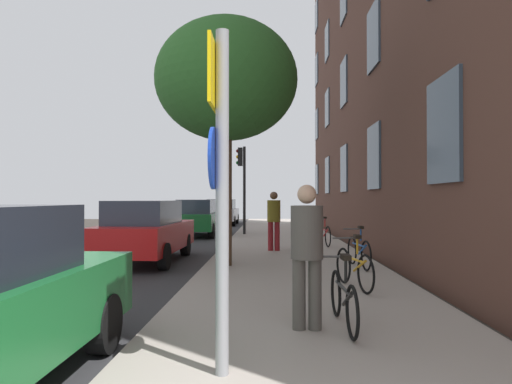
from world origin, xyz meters
TOP-DOWN VIEW (x-y plane):
  - ground_plane at (-2.40, 15.00)m, footprint 41.80×41.80m
  - road_asphalt at (-4.50, 15.00)m, footprint 7.00×38.00m
  - sidewalk at (1.10, 15.00)m, footprint 4.20×38.00m
  - sign_post at (0.09, 3.47)m, footprint 0.16×0.60m
  - traffic_light at (-0.66, 19.30)m, footprint 0.43×0.24m
  - tree_near at (-0.47, 10.03)m, footprint 3.35×3.35m
  - bicycle_0 at (1.44, 4.99)m, footprint 0.42×1.64m
  - bicycle_1 at (2.02, 7.39)m, footprint 0.51×1.60m
  - bicycle_2 at (2.57, 9.79)m, footprint 0.42×1.68m
  - bicycle_3 at (1.39, 12.19)m, footprint 0.43×1.59m
  - bicycle_4 at (2.35, 14.59)m, footprint 0.42×1.71m
  - bicycle_5 at (2.10, 16.99)m, footprint 0.42×1.73m
  - pedestrian_0 at (0.99, 4.88)m, footprint 0.47×0.47m
  - pedestrian_1 at (0.67, 13.06)m, footprint 0.53×0.53m
  - car_1 at (-2.72, 11.27)m, footprint 1.81×4.30m
  - car_2 at (-2.67, 19.61)m, footprint 1.78×4.25m
  - car_3 at (-2.45, 27.94)m, footprint 1.90×4.45m

SIDE VIEW (x-z plane):
  - ground_plane at x=-2.40m, z-range 0.00..0.00m
  - road_asphalt at x=-4.50m, z-range 0.00..0.01m
  - sidewalk at x=1.10m, z-range 0.00..0.12m
  - bicycle_0 at x=1.44m, z-range 0.02..0.92m
  - bicycle_3 at x=1.39m, z-range 0.02..0.94m
  - bicycle_5 at x=2.10m, z-range 0.02..0.95m
  - bicycle_1 at x=2.02m, z-range 0.02..0.96m
  - bicycle_2 at x=2.57m, z-range 0.02..0.97m
  - bicycle_4 at x=2.35m, z-range 0.01..0.98m
  - car_2 at x=-2.67m, z-range 0.03..1.65m
  - car_1 at x=-2.72m, z-range 0.03..1.65m
  - car_3 at x=-2.45m, z-range 0.03..1.65m
  - pedestrian_0 at x=0.99m, z-range 0.24..1.98m
  - pedestrian_1 at x=0.67m, z-range 0.25..2.02m
  - sign_post at x=0.09m, z-range 0.37..3.45m
  - traffic_light at x=-0.66m, z-range 0.82..4.67m
  - tree_near at x=-0.47m, z-range 1.57..7.35m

